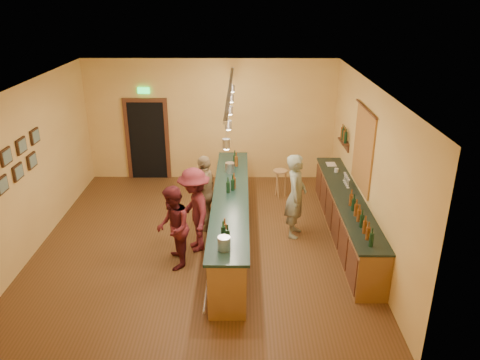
{
  "coord_description": "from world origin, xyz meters",
  "views": [
    {
      "loc": [
        0.84,
        -8.42,
        4.83
      ],
      "look_at": [
        0.78,
        0.2,
        1.28
      ],
      "focal_mm": 35.0,
      "sensor_mm": 36.0,
      "label": 1
    }
  ],
  "objects_px": {
    "customer_a": "(173,228)",
    "customer_c": "(195,210)",
    "back_counter": "(346,216)",
    "bar_stool": "(280,176)",
    "tasting_bar": "(231,215)",
    "bartender": "(296,196)",
    "customer_b": "(205,193)"
  },
  "relations": [
    {
      "from": "tasting_bar",
      "to": "customer_b",
      "type": "bearing_deg",
      "value": 134.51
    },
    {
      "from": "bartender",
      "to": "customer_c",
      "type": "relative_size",
      "value": 1.05
    },
    {
      "from": "bar_stool",
      "to": "tasting_bar",
      "type": "bearing_deg",
      "value": -117.73
    },
    {
      "from": "bartender",
      "to": "customer_a",
      "type": "height_order",
      "value": "bartender"
    },
    {
      "from": "bartender",
      "to": "customer_b",
      "type": "height_order",
      "value": "bartender"
    },
    {
      "from": "bartender",
      "to": "customer_b",
      "type": "distance_m",
      "value": 1.89
    },
    {
      "from": "tasting_bar",
      "to": "bartender",
      "type": "xyz_separation_m",
      "value": [
        1.33,
        0.3,
        0.28
      ]
    },
    {
      "from": "customer_a",
      "to": "customer_c",
      "type": "xyz_separation_m",
      "value": [
        0.33,
        0.61,
        0.06
      ]
    },
    {
      "from": "customer_a",
      "to": "customer_b",
      "type": "relative_size",
      "value": 0.95
    },
    {
      "from": "back_counter",
      "to": "bar_stool",
      "type": "distance_m",
      "value": 2.36
    },
    {
      "from": "customer_c",
      "to": "customer_b",
      "type": "bearing_deg",
      "value": 152.11
    },
    {
      "from": "bartender",
      "to": "bar_stool",
      "type": "xyz_separation_m",
      "value": [
        -0.17,
        1.91,
        -0.33
      ]
    },
    {
      "from": "customer_b",
      "to": "customer_a",
      "type": "bearing_deg",
      "value": -6.28
    },
    {
      "from": "customer_a",
      "to": "customer_b",
      "type": "xyz_separation_m",
      "value": [
        0.48,
        1.46,
        0.04
      ]
    },
    {
      "from": "customer_a",
      "to": "bar_stool",
      "type": "distance_m",
      "value": 3.8
    },
    {
      "from": "back_counter",
      "to": "bar_stool",
      "type": "relative_size",
      "value": 6.42
    },
    {
      "from": "back_counter",
      "to": "customer_a",
      "type": "bearing_deg",
      "value": -162.24
    },
    {
      "from": "tasting_bar",
      "to": "bar_stool",
      "type": "height_order",
      "value": "tasting_bar"
    },
    {
      "from": "customer_a",
      "to": "tasting_bar",
      "type": "bearing_deg",
      "value": 123.18
    },
    {
      "from": "back_counter",
      "to": "customer_c",
      "type": "xyz_separation_m",
      "value": [
        -3.06,
        -0.47,
        0.36
      ]
    },
    {
      "from": "bartender",
      "to": "customer_c",
      "type": "height_order",
      "value": "bartender"
    },
    {
      "from": "back_counter",
      "to": "bar_stool",
      "type": "height_order",
      "value": "back_counter"
    },
    {
      "from": "tasting_bar",
      "to": "bartender",
      "type": "relative_size",
      "value": 2.87
    },
    {
      "from": "customer_b",
      "to": "bar_stool",
      "type": "xyz_separation_m",
      "value": [
        1.71,
        1.64,
        -0.27
      ]
    },
    {
      "from": "back_counter",
      "to": "customer_c",
      "type": "bearing_deg",
      "value": -171.18
    },
    {
      "from": "bartender",
      "to": "customer_a",
      "type": "relative_size",
      "value": 1.12
    },
    {
      "from": "customer_b",
      "to": "bar_stool",
      "type": "relative_size",
      "value": 2.35
    },
    {
      "from": "tasting_bar",
      "to": "bar_stool",
      "type": "relative_size",
      "value": 7.19
    },
    {
      "from": "bartender",
      "to": "customer_b",
      "type": "relative_size",
      "value": 1.07
    },
    {
      "from": "back_counter",
      "to": "bartender",
      "type": "distance_m",
      "value": 1.12
    },
    {
      "from": "tasting_bar",
      "to": "customer_b",
      "type": "xyz_separation_m",
      "value": [
        -0.55,
        0.56,
        0.23
      ]
    },
    {
      "from": "bartender",
      "to": "customer_b",
      "type": "xyz_separation_m",
      "value": [
        -1.87,
        0.26,
        -0.06
      ]
    }
  ]
}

